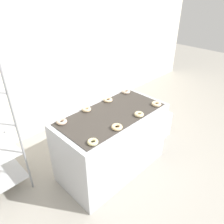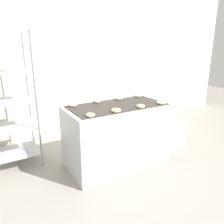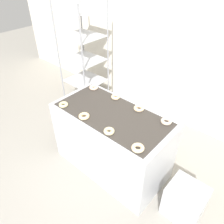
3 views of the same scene
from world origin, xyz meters
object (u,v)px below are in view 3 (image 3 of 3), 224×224
at_px(baking_rack_cart, 84,60).
at_px(donut_near_midright, 109,131).
at_px(donut_near_right, 138,148).
at_px(donut_far_midleft, 116,97).
at_px(donut_near_left, 63,105).
at_px(donut_far_midright, 139,108).
at_px(glaze_bin, 185,201).
at_px(fryer_machine, 112,141).
at_px(donut_far_left, 94,87).
at_px(donut_far_right, 166,121).
at_px(donut_near_midleft, 84,116).

height_order(baking_rack_cart, donut_near_midright, baking_rack_cart).
height_order(donut_near_right, donut_far_midleft, same).
xyz_separation_m(donut_near_left, donut_far_midright, (0.73, 0.54, 0.00)).
xyz_separation_m(glaze_bin, donut_near_right, (-0.49, -0.26, 0.69)).
height_order(donut_near_right, donut_far_midright, donut_near_right).
height_order(glaze_bin, donut_near_right, donut_near_right).
height_order(donut_near_left, donut_far_midright, donut_far_midright).
bearing_deg(glaze_bin, donut_near_right, -151.96).
xyz_separation_m(fryer_machine, glaze_bin, (1.05, -0.00, -0.23)).
bearing_deg(donut_far_midright, fryer_machine, -125.06).
bearing_deg(donut_far_left, donut_far_midright, 0.81).
distance_m(donut_far_left, donut_far_right, 1.11).
xyz_separation_m(glaze_bin, donut_far_midleft, (-1.23, 0.27, 0.69)).
bearing_deg(donut_far_midleft, donut_far_right, -0.51).
bearing_deg(donut_far_right, donut_far_left, -179.49).
distance_m(donut_near_midright, donut_near_right, 0.36).
xyz_separation_m(donut_near_right, donut_far_midright, (-0.37, 0.53, -0.00)).
distance_m(donut_far_left, donut_far_midleft, 0.38).
bearing_deg(donut_far_right, donut_near_left, -153.85).
distance_m(baking_rack_cart, donut_near_left, 1.25).
relative_size(fryer_machine, glaze_bin, 3.31).
relative_size(glaze_bin, donut_near_midleft, 3.50).
bearing_deg(baking_rack_cart, donut_far_left, -33.91).
distance_m(glaze_bin, donut_far_midleft, 1.44).
height_order(donut_far_midleft, donut_far_right, donut_far_midleft).
bearing_deg(donut_far_midleft, donut_far_left, -177.50).
relative_size(donut_near_left, donut_far_right, 0.92).
distance_m(donut_near_midleft, donut_far_midright, 0.65).
relative_size(donut_near_midleft, donut_near_midright, 1.08).
height_order(donut_near_midleft, donut_far_midright, same).
xyz_separation_m(donut_near_midleft, donut_far_left, (-0.37, 0.52, 0.00)).
xyz_separation_m(baking_rack_cart, donut_far_midright, (1.47, -0.47, -0.04)).
height_order(donut_far_left, donut_far_midleft, same).
xyz_separation_m(donut_near_right, donut_far_left, (-1.11, 0.52, -0.00)).
bearing_deg(donut_near_right, donut_near_midleft, -179.99).
height_order(donut_far_midleft, donut_far_midright, donut_far_midleft).
bearing_deg(donut_near_midright, donut_far_midleft, 124.75).
height_order(donut_near_left, donut_far_left, donut_far_left).
bearing_deg(donut_far_left, baking_rack_cart, 146.09).
xyz_separation_m(glaze_bin, donut_far_midright, (-0.86, 0.27, 0.69)).
relative_size(donut_near_midleft, donut_far_midright, 1.00).
bearing_deg(donut_near_left, baking_rack_cart, 125.98).
relative_size(baking_rack_cart, donut_far_midright, 15.04).
relative_size(donut_near_left, donut_near_midleft, 0.90).
height_order(donut_near_midright, donut_far_midleft, same).
relative_size(fryer_machine, donut_near_left, 12.88).
bearing_deg(donut_near_midleft, donut_near_midright, -0.43).
xyz_separation_m(baking_rack_cart, donut_far_right, (1.83, -0.48, -0.04)).
xyz_separation_m(donut_near_left, donut_near_midleft, (0.36, 0.01, 0.00)).
bearing_deg(donut_far_left, donut_near_right, -25.03).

